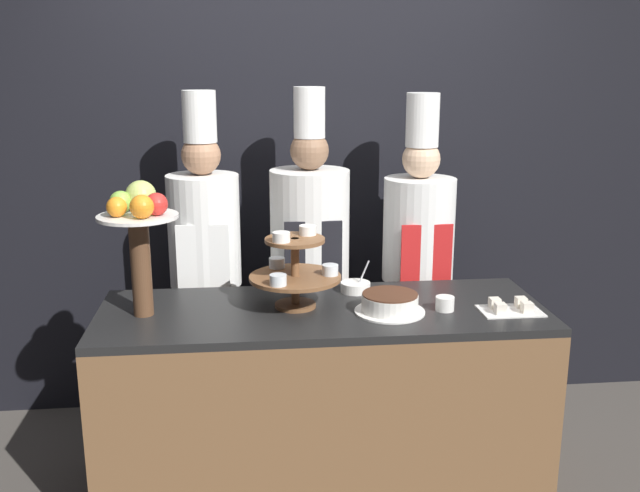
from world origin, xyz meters
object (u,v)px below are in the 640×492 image
Objects in this scene: fruit_pedestal at (139,224)px; cup_white at (445,304)px; serving_bowl_far at (355,287)px; tiered_stand at (295,269)px; chef_left at (205,257)px; chef_center_left at (310,256)px; cake_round at (390,303)px; cake_square_tray at (511,308)px; chef_center_right at (418,255)px.

fruit_pedestal is 6.98× the size of cup_white.
tiered_stand is at bearing -148.00° from serving_bowl_far.
chef_center_left is at bearing -0.01° from chef_left.
chef_left is at bearing 139.93° from cake_round.
chef_center_left is at bearing 37.95° from fruit_pedestal.
cake_round is (1.02, -0.09, -0.35)m from fruit_pedestal.
serving_bowl_far is at bearing 139.16° from cup_white.
chef_left reaches higher than serving_bowl_far.
cake_square_tray is (1.53, -0.13, -0.37)m from fruit_pedestal.
cake_square_tray is (0.27, -0.04, -0.01)m from cup_white.
serving_bowl_far reaches higher than cake_round.
cake_round is 0.17× the size of chef_center_left.
chef_left reaches higher than chef_center_right.
chef_center_right is (1.08, 0.00, -0.02)m from chef_left.
serving_bowl_far is 0.08× the size of chef_center_left.
chef_center_right reaches higher than cake_round.
cup_white is 0.31× the size of cake_square_tray.
tiered_stand is 0.43m from cake_round.
serving_bowl_far reaches higher than cup_white.
cup_white is at bearing 170.81° from cake_square_tray.
tiered_stand reaches higher than cake_round.
fruit_pedestal is (-0.63, -0.02, 0.21)m from tiered_stand.
cake_round is 0.51m from cake_square_tray.
chef_left reaches higher than tiered_stand.
cake_round is at bearing -67.65° from chef_center_left.
chef_center_right is at bearing 67.29° from cake_round.
chef_center_right reaches higher than cup_white.
tiered_stand is 4.98× the size of cup_white.
chef_center_right is at bearing 44.85° from serving_bowl_far.
cup_white is at bearing -10.09° from tiered_stand.
cup_white is 0.04× the size of chef_center_left.
chef_left is (-1.04, 0.67, 0.05)m from cup_white.
tiered_stand is 0.67m from fruit_pedestal.
serving_bowl_far is 0.54m from chef_center_right.
cup_white is 0.67m from chef_center_right.
chef_left is 1.08m from chef_center_right.
cake_round is 0.73m from chef_center_right.
chef_center_left reaches higher than chef_left.
chef_center_right reaches higher than fruit_pedestal.
fruit_pedestal reaches higher than serving_bowl_far.
serving_bowl_far is (-0.10, 0.29, -0.02)m from cake_round.
serving_bowl_far is at bearing -135.15° from chef_center_right.
fruit_pedestal is 1.58m from cake_square_tray.
cup_white is 0.85m from chef_center_left.
cake_round is at bearing -179.84° from cup_white.
tiered_stand is at bearing -101.39° from chef_center_left.
fruit_pedestal is 1.09m from cake_round.
cake_square_tray is 0.75m from chef_center_right.
cake_square_tray is at bearing -9.19° from cup_white.
tiered_stand is 0.22× the size of chef_left.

